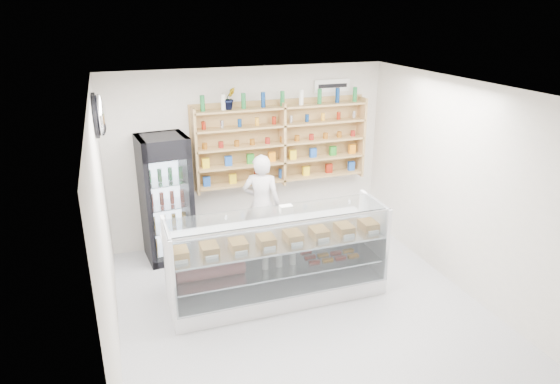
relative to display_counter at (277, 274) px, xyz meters
name	(u,v)px	position (x,y,z in m)	size (l,w,h in m)	color
room	(308,212)	(0.21, -0.51, 1.06)	(5.00, 5.00, 5.00)	#B4B4B9
display_counter	(277,274)	(0.00, 0.00, 0.00)	(2.82, 0.84, 1.23)	white
shop_worker	(262,204)	(0.20, 1.35, 0.45)	(0.58, 0.38, 1.59)	silver
drinks_cooler	(166,199)	(-1.20, 1.62, 0.62)	(0.76, 0.74, 1.92)	black
wall_shelving	(282,144)	(0.71, 1.83, 1.25)	(2.84, 0.28, 1.33)	tan
potted_plant	(230,98)	(-0.13, 1.83, 2.02)	(0.18, 0.15, 0.33)	#1E6626
security_mirror	(100,115)	(-1.96, 0.69, 2.11)	(0.15, 0.50, 0.50)	silver
wall_sign	(332,86)	(1.61, 1.96, 2.11)	(0.62, 0.03, 0.20)	white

